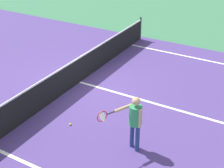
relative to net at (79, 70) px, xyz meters
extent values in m
plane|color=#38724C|center=(0.00, 0.00, -0.49)|extent=(60.00, 60.00, 0.00)
cube|color=#4C387A|center=(0.00, 0.00, -0.49)|extent=(10.62, 24.40, 0.00)
cube|color=white|center=(0.00, -3.20, -0.49)|extent=(0.10, 6.40, 0.01)
cylinder|color=#33383D|center=(4.94, 0.00, 0.04)|extent=(0.09, 0.09, 1.07)
cube|color=black|center=(0.00, 0.00, -0.04)|extent=(9.88, 0.02, 0.91)
cube|color=white|center=(0.00, 0.00, 0.44)|extent=(9.88, 0.03, 0.05)
cylinder|color=navy|center=(-2.33, -3.41, -0.12)|extent=(0.11, 0.11, 0.76)
cylinder|color=navy|center=(-2.24, -3.21, -0.12)|extent=(0.11, 0.11, 0.76)
cylinder|color=#338C59|center=(-2.29, -3.31, 0.53)|extent=(0.32, 0.32, 0.53)
sphere|color=tan|center=(-2.29, -3.31, 0.94)|extent=(0.21, 0.21, 0.21)
cylinder|color=tan|center=(-2.36, -3.46, 0.54)|extent=(0.08, 0.08, 0.51)
cylinder|color=tan|center=(-2.45, -3.04, 0.74)|extent=(0.50, 0.29, 0.08)
cylinder|color=black|center=(-2.78, -2.89, 0.74)|extent=(0.21, 0.12, 0.03)
torus|color=red|center=(-2.99, -2.79, 0.74)|extent=(0.26, 0.14, 0.28)
cylinder|color=silver|center=(-2.99, -2.79, 0.74)|extent=(0.11, 0.23, 0.25)
sphere|color=#CCE033|center=(-2.30, -1.27, -0.46)|extent=(0.07, 0.07, 0.07)
camera|label=1|loc=(-8.38, -6.15, 5.05)|focal=52.69mm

